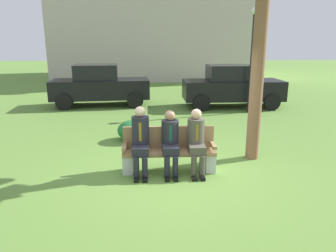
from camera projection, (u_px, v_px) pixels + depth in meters
The scene contains 10 objects.
ground_plane at pixel (177, 173), 6.37m from camera, with size 80.00×80.00×0.00m, color #5B8336.
park_bench at pixel (169, 151), 6.41m from camera, with size 1.85×0.44×0.90m.
seated_man_left at pixel (140, 137), 6.18m from camera, with size 0.34×0.72×1.35m.
seated_man_middle at pixel (170, 139), 6.21m from camera, with size 0.34×0.72×1.26m.
seated_man_right at pixel (196, 138), 6.24m from camera, with size 0.34×0.72×1.29m.
shrub_near_bench at pixel (134, 130), 8.43m from camera, with size 0.89×0.81×0.55m, color #1F682E.
parked_car_near at pixel (100, 85), 12.94m from camera, with size 4.01×1.97×1.68m.
parked_car_far at pixel (232, 86), 12.67m from camera, with size 3.91×1.73×1.68m.
street_lamp at pixel (252, 50), 11.33m from camera, with size 0.24×0.24×3.72m.
building_backdrop at pixel (155, 2), 23.18m from camera, with size 14.43×8.66×10.79m.
Camera 1 is at (-0.50, -5.90, 2.55)m, focal length 33.84 mm.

